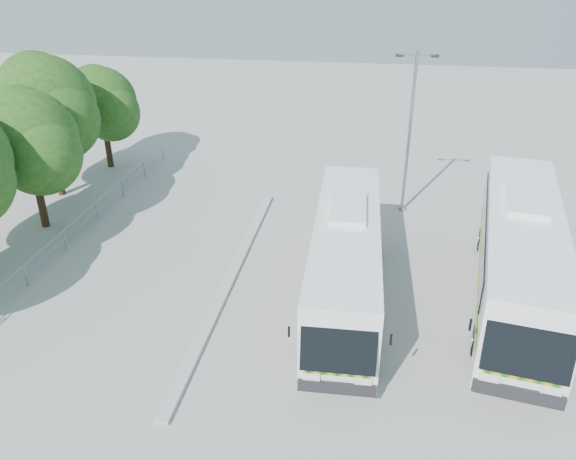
% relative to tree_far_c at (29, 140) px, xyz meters
% --- Properties ---
extents(ground, '(100.00, 100.00, 0.00)m').
position_rel_tree_far_c_xyz_m(ground, '(12.12, -5.10, -4.26)').
color(ground, '#9F9F99').
rests_on(ground, ground).
extents(kerb_divider, '(0.40, 16.00, 0.15)m').
position_rel_tree_far_c_xyz_m(kerb_divider, '(9.82, -3.10, -4.18)').
color(kerb_divider, '#B2B2AD').
rests_on(kerb_divider, ground).
extents(railing, '(0.06, 22.00, 1.00)m').
position_rel_tree_far_c_xyz_m(railing, '(2.12, -1.10, -3.52)').
color(railing, gray).
rests_on(railing, ground).
extents(tree_far_c, '(4.97, 4.69, 6.49)m').
position_rel_tree_far_c_xyz_m(tree_far_c, '(0.00, 0.00, 0.00)').
color(tree_far_c, '#382314').
rests_on(tree_far_c, ground).
extents(tree_far_d, '(5.62, 5.30, 7.33)m').
position_rel_tree_far_c_xyz_m(tree_far_d, '(-1.19, 3.70, 0.56)').
color(tree_far_d, '#382314').
rests_on(tree_far_d, ground).
extents(tree_far_e, '(4.54, 4.28, 5.92)m').
position_rel_tree_far_c_xyz_m(tree_far_e, '(-0.51, 8.20, -0.37)').
color(tree_far_e, '#382314').
rests_on(tree_far_e, ground).
extents(coach_main, '(2.67, 11.45, 3.16)m').
position_rel_tree_far_c_xyz_m(coach_main, '(14.38, -3.83, -2.53)').
color(coach_main, white).
rests_on(coach_main, ground).
extents(coach_adjacent, '(4.52, 12.76, 3.48)m').
position_rel_tree_far_c_xyz_m(coach_adjacent, '(20.65, -2.84, -2.35)').
color(coach_adjacent, white).
rests_on(coach_adjacent, ground).
extents(lamppost, '(1.91, 0.32, 7.81)m').
position_rel_tree_far_c_xyz_m(lamppost, '(16.75, 4.53, 0.05)').
color(lamppost, '#909398').
rests_on(lamppost, ground).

